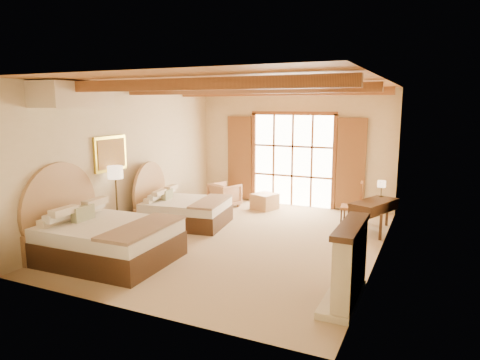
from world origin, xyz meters
The scene contains 19 objects.
floor centered at (0.00, 0.00, 0.00)m, with size 7.00×7.00×0.00m, color tan.
wall_back centered at (0.00, 3.50, 1.60)m, with size 5.50×5.50×0.00m, color beige.
wall_left centered at (-2.75, 0.00, 1.60)m, with size 7.00×7.00×0.00m, color beige.
wall_right centered at (2.75, 0.00, 1.60)m, with size 7.00×7.00×0.00m, color beige.
ceiling centered at (0.00, 0.00, 3.20)m, with size 7.00×7.00×0.00m, color #AA6233.
ceiling_beams centered at (0.00, 0.00, 3.08)m, with size 5.39×4.60×0.18m, color #975A2B, non-canonical shape.
french_doors centered at (0.00, 3.44, 1.25)m, with size 3.95×0.08×2.60m.
fireplace centered at (2.60, -2.00, 0.51)m, with size 0.46×1.40×1.16m.
painting centered at (-2.70, -0.75, 1.75)m, with size 0.06×0.95×0.75m.
canopy_valance centered at (-2.40, -2.00, 2.95)m, with size 0.70×1.40×0.45m, color beige.
bed_near centered at (-1.82, -2.12, 0.46)m, with size 2.34×1.80×1.51m.
bed_far centered at (-1.80, 0.49, 0.38)m, with size 2.12×1.71×1.27m.
nightstand centered at (-2.50, -1.09, 0.27)m, with size 0.45×0.45×0.54m, color #422918.
floor_lamp centered at (-2.50, -0.87, 1.29)m, with size 0.32×0.32×1.51m.
armchair centered at (-1.61, 2.47, 0.33)m, with size 0.70×0.72×0.66m, color tan.
ottoman centered at (-0.51, 2.67, 0.21)m, with size 0.58×0.58×0.42m, color #A08350.
desk centered at (2.44, 1.75, 0.37)m, with size 0.98×1.39×0.69m.
desk_chair centered at (1.95, 1.90, 0.33)m, with size 0.52×0.52×1.05m.
desk_lamp centered at (2.52, 2.28, 0.97)m, with size 0.19×0.19×0.37m.
Camera 1 is at (3.60, -7.83, 2.77)m, focal length 32.00 mm.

